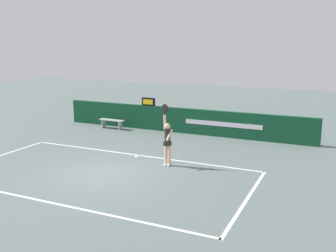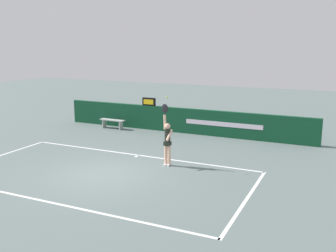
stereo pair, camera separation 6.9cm
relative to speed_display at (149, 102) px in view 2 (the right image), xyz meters
The scene contains 7 objects.
ground_plane 7.70m from the speed_display, 75.19° to the right, with size 60.00×60.00×0.00m, color slate.
court_lines 7.79m from the speed_display, 75.36° to the right, with size 10.70×5.57×0.00m.
back_wall 2.12m from the speed_display, ahead, with size 13.87×0.22×1.32m.
speed_display is the anchor object (origin of this frame).
tennis_player 6.55m from the speed_display, 56.28° to the right, with size 0.43×0.44×2.42m.
tennis_ball 6.82m from the speed_display, 56.53° to the right, with size 0.07×0.07×0.07m.
courtside_bench_near 2.36m from the speed_display, 159.96° to the right, with size 1.48×0.41×0.51m.
Camera 2 is at (7.76, -11.17, 4.67)m, focal length 41.36 mm.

